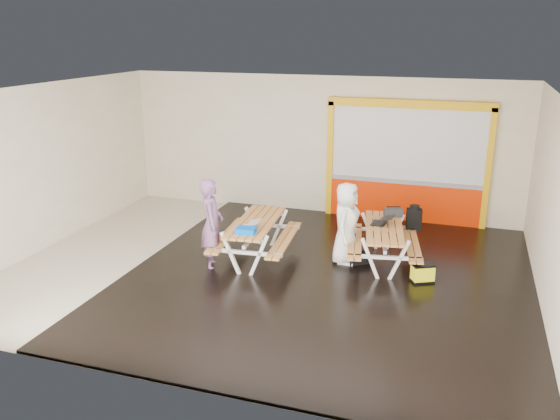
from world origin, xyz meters
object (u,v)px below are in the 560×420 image
(person_right, at_px, (346,224))
(picnic_table_left, at_px, (256,231))
(dark_case, at_px, (357,258))
(laptop_right, at_px, (382,221))
(picnic_table_right, at_px, (384,236))
(laptop_left, at_px, (250,225))
(backpack, at_px, (414,218))
(fluke_bag, at_px, (423,273))
(person_left, at_px, (212,224))
(blue_pouch, at_px, (246,230))
(toolbox, at_px, (393,212))

(person_right, bearing_deg, picnic_table_left, 106.61)
(person_right, height_order, dark_case, person_right)
(laptop_right, bearing_deg, picnic_table_right, -63.23)
(laptop_left, height_order, laptop_right, laptop_left)
(backpack, bearing_deg, fluke_bag, -77.86)
(dark_case, bearing_deg, backpack, 49.17)
(picnic_table_right, xyz_separation_m, laptop_left, (-2.47, -1.01, 0.29))
(picnic_table_right, height_order, backpack, backpack)
(person_left, relative_size, backpack, 3.45)
(blue_pouch, height_order, fluke_bag, blue_pouch)
(toolbox, bearing_deg, blue_pouch, -140.95)
(person_left, height_order, laptop_left, person_left)
(backpack, distance_m, fluke_bag, 1.79)
(person_right, distance_m, laptop_left, 1.94)
(picnic_table_left, relative_size, dark_case, 5.04)
(backpack, distance_m, dark_case, 1.61)
(laptop_right, distance_m, blue_pouch, 2.77)
(laptop_right, height_order, blue_pouch, laptop_right)
(blue_pouch, bearing_deg, backpack, 38.29)
(toolbox, bearing_deg, dark_case, -123.24)
(picnic_table_left, height_order, backpack, backpack)
(blue_pouch, height_order, dark_case, blue_pouch)
(blue_pouch, relative_size, backpack, 0.69)
(person_right, xyz_separation_m, laptop_left, (-1.74, -0.85, 0.05))
(toolbox, bearing_deg, picnic_table_right, -95.74)
(person_left, bearing_deg, picnic_table_left, -72.89)
(picnic_table_left, bearing_deg, blue_pouch, -84.54)
(laptop_right, xyz_separation_m, fluke_bag, (0.92, -0.82, -0.66))
(picnic_table_right, distance_m, dark_case, 0.71)
(toolbox, xyz_separation_m, fluke_bag, (0.77, -1.41, -0.69))
(picnic_table_left, xyz_separation_m, person_right, (1.77, 0.43, 0.20))
(person_right, distance_m, toolbox, 1.21)
(picnic_table_right, xyz_separation_m, toolbox, (0.07, 0.73, 0.28))
(toolbox, distance_m, dark_case, 1.28)
(blue_pouch, bearing_deg, person_left, 169.70)
(blue_pouch, distance_m, toolbox, 3.23)
(backpack, bearing_deg, picnic_table_right, -115.90)
(laptop_left, bearing_deg, backpack, 34.27)
(laptop_left, relative_size, laptop_right, 0.95)
(laptop_right, height_order, toolbox, toolbox)
(blue_pouch, bearing_deg, laptop_left, 97.22)
(laptop_left, relative_size, fluke_bag, 0.87)
(picnic_table_left, distance_m, dark_case, 2.14)
(blue_pouch, xyz_separation_m, fluke_bag, (3.28, 0.63, -0.69))
(fluke_bag, bearing_deg, laptop_right, 138.28)
(picnic_table_right, height_order, laptop_left, laptop_left)
(dark_case, xyz_separation_m, fluke_bag, (1.33, -0.55, 0.09))
(picnic_table_right, relative_size, toolbox, 5.47)
(person_right, height_order, toolbox, person_right)
(picnic_table_right, height_order, laptop_right, laptop_right)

